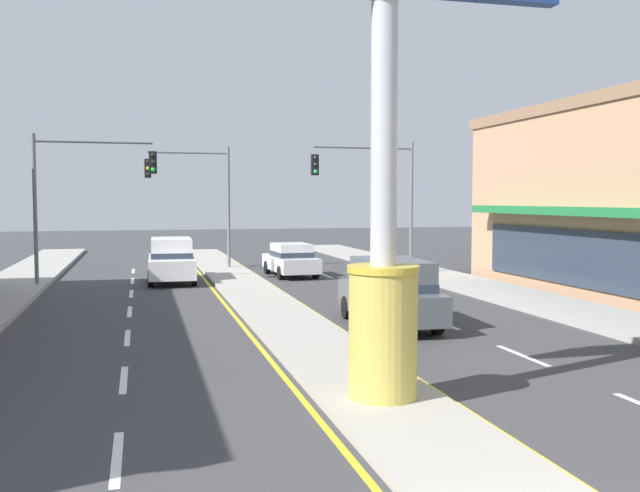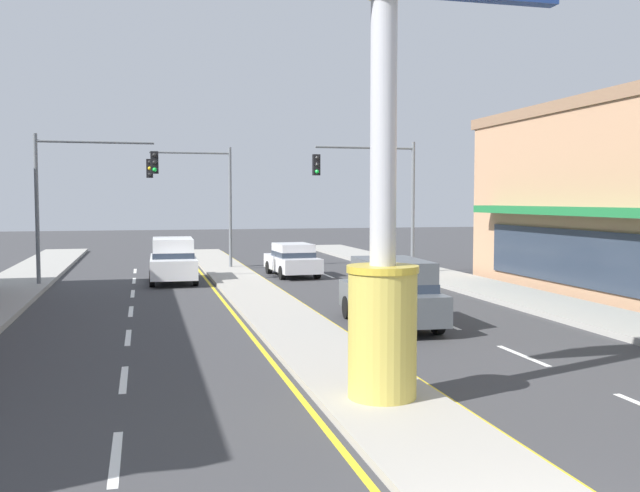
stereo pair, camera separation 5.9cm
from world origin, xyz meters
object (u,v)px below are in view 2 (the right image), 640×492
Objects in this scene: district_sign at (383,137)px; traffic_light_right_side at (377,184)px; sedan_near_right_lane at (293,259)px; suv_near_left_lane at (391,292)px; traffic_light_left_side at (82,183)px; suv_far_right_lane at (173,259)px; traffic_light_median_far at (200,187)px.

district_sign reaches higher than traffic_light_right_side.
traffic_light_right_side is 5.22m from sedan_near_right_lane.
district_sign reaches higher than suv_near_left_lane.
district_sign is 1.85× the size of suv_near_left_lane.
traffic_light_right_side is 1.41× the size of sedan_near_right_lane.
sedan_near_right_lane is (9.08, 1.86, -3.46)m from traffic_light_left_side.
traffic_light_left_side and traffic_light_right_side have the same top height.
suv_far_right_lane is (-2.75, 19.56, -3.64)m from district_sign.
district_sign reaches higher than sedan_near_right_lane.
traffic_light_left_side and traffic_light_median_far have the same top height.
traffic_light_right_side is at bearing 73.23° from suv_near_left_lane.
traffic_light_median_far is at bearing 47.86° from traffic_light_left_side.
sedan_near_right_lane is at bearing 11.56° from traffic_light_left_side.
traffic_light_median_far is 1.41× the size of sedan_near_right_lane.
traffic_light_median_far is 18.07m from suv_near_left_lane.
traffic_light_left_side reaches higher than sedan_near_right_lane.
suv_near_left_lane is at bearing -66.10° from suv_far_right_lane.
district_sign is at bearing -110.92° from suv_near_left_lane.
traffic_light_left_side is at bearing -132.14° from traffic_light_median_far.
traffic_light_right_side is 12.86m from suv_near_left_lane.
sedan_near_right_lane is at bearing 89.97° from suv_near_left_lane.
traffic_light_right_side is 1.00× the size of traffic_light_median_far.
suv_far_right_lane is at bearing 11.97° from traffic_light_left_side.
suv_far_right_lane and suv_near_left_lane have the same top height.
suv_far_right_lane is 0.99× the size of suv_near_left_lane.
traffic_light_left_side is at bearing -168.44° from sedan_near_right_lane.
sedan_near_right_lane is 0.95× the size of suv_far_right_lane.
traffic_light_median_far reaches higher than suv_near_left_lane.
suv_far_right_lane is (3.59, 0.76, -3.26)m from traffic_light_left_side.
traffic_light_right_side reaches higher than sedan_near_right_lane.
suv_far_right_lane is at bearing 97.99° from district_sign.
sedan_near_right_lane is at bearing 156.28° from traffic_light_right_side.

